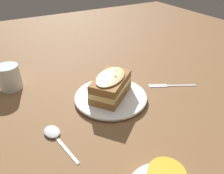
% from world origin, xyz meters
% --- Properties ---
extents(ground_plane, '(2.40, 2.40, 0.00)m').
position_xyz_m(ground_plane, '(0.00, 0.00, 0.00)').
color(ground_plane, brown).
extents(dinner_plate, '(0.25, 0.25, 0.02)m').
position_xyz_m(dinner_plate, '(-0.00, 0.02, 0.01)').
color(dinner_plate, white).
rests_on(dinner_plate, ground_plane).
extents(sandwich, '(0.18, 0.17, 0.08)m').
position_xyz_m(sandwich, '(-0.00, 0.02, 0.05)').
color(sandwich, olive).
rests_on(sandwich, dinner_plate).
extents(water_glass, '(0.08, 0.08, 0.09)m').
position_xyz_m(water_glass, '(0.29, -0.22, 0.05)').
color(water_glass, silver).
rests_on(water_glass, ground_plane).
extents(fork, '(0.17, 0.10, 0.00)m').
position_xyz_m(fork, '(-0.23, 0.05, 0.00)').
color(fork, silver).
rests_on(fork, ground_plane).
extents(spoon, '(0.05, 0.17, 0.01)m').
position_xyz_m(spoon, '(0.22, 0.09, 0.00)').
color(spoon, silver).
rests_on(spoon, ground_plane).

